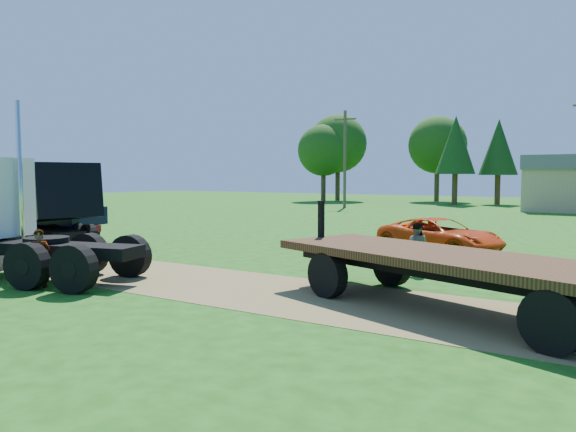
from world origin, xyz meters
The scene contains 9 objects.
ground centered at (0.00, 0.00, 0.00)m, with size 140.00×140.00×0.00m, color #194B10.
dirt_track centered at (0.00, 0.00, 0.01)m, with size 120.00×4.20×0.01m, color olive.
black_dump_truck centered at (-11.26, 1.91, 1.93)m, with size 8.25×4.30×3.50m.
navy_truck centered at (-13.29, 2.66, 1.47)m, with size 6.74×3.49×2.87m.
orange_pickup centered at (3.17, 9.43, 0.69)m, with size 2.28×4.95×1.38m, color #D93E0A.
flatbed_trailer centered at (6.32, 0.41, 0.99)m, with size 9.44×5.53×2.32m.
spectator_a centered at (-3.91, -2.86, 0.79)m, with size 0.57×0.38×1.57m, color #999999.
spectator_b centered at (3.90, 4.76, 0.80)m, with size 0.77×0.60×1.59m, color #999999.
tan_shed centered at (4.00, 40.00, 2.42)m, with size 6.20×5.40×4.70m.
Camera 1 is at (9.87, -11.87, 3.03)m, focal length 35.00 mm.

